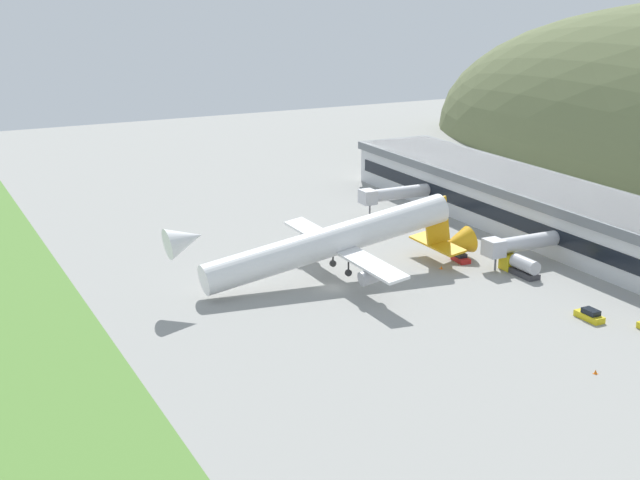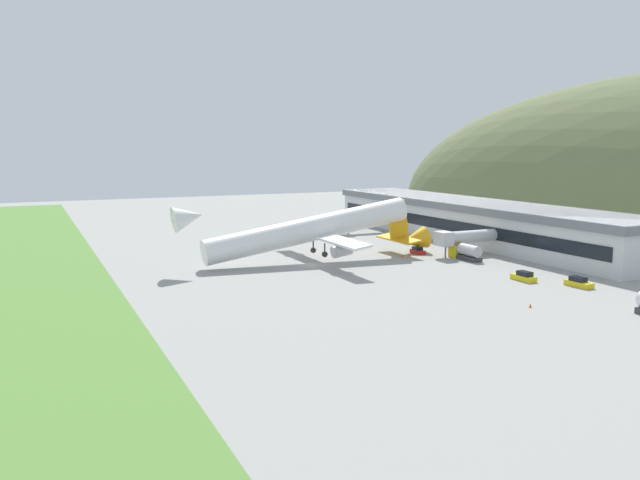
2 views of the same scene
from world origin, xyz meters
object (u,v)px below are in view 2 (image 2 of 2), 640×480
(jetway_1, at_px, (463,237))
(box_truck, at_px, (466,252))
(cargo_airplane, at_px, (314,230))
(service_car_0, at_px, (579,283))
(traffic_cone_1, at_px, (402,256))
(service_car_1, at_px, (418,251))
(traffic_cone_0, at_px, (530,306))
(terminal_building, at_px, (472,218))
(jetway_0, at_px, (366,218))
(service_car_2, at_px, (524,277))

(jetway_1, height_order, box_truck, jetway_1)
(cargo_airplane, bearing_deg, service_car_0, 36.52)
(service_car_0, distance_m, traffic_cone_1, 37.75)
(service_car_0, bearing_deg, box_truck, -178.39)
(cargo_airplane, height_order, service_car_0, cargo_airplane)
(service_car_1, relative_size, traffic_cone_0, 6.68)
(jetway_1, relative_size, service_car_1, 3.75)
(jetway_1, bearing_deg, service_car_1, -132.55)
(terminal_building, distance_m, traffic_cone_1, 32.85)
(terminal_building, xyz_separation_m, service_car_0, (50.01, -18.45, -4.71))
(jetway_0, relative_size, service_car_2, 3.47)
(service_car_0, height_order, traffic_cone_0, service_car_0)
(cargo_airplane, xyz_separation_m, service_car_1, (1.68, 23.73, -5.61))
(service_car_0, height_order, service_car_1, service_car_0)
(terminal_building, bearing_deg, traffic_cone_0, -31.90)
(jetway_1, xyz_separation_m, cargo_airplane, (-8.08, -30.69, 2.23))
(terminal_building, xyz_separation_m, jetway_1, (18.41, -17.13, -1.40))
(terminal_building, height_order, cargo_airplane, cargo_airplane)
(service_car_2, relative_size, traffic_cone_1, 7.91)
(jetway_0, bearing_deg, service_car_2, -4.77)
(service_car_0, bearing_deg, service_car_2, -146.99)
(service_car_1, bearing_deg, service_car_0, 8.46)
(service_car_1, bearing_deg, terminal_building, 116.49)
(cargo_airplane, relative_size, box_truck, 6.74)
(jetway_0, xyz_separation_m, cargo_airplane, (31.98, -29.95, 2.23))
(jetway_0, relative_size, box_truck, 1.95)
(service_car_0, bearing_deg, jetway_1, 177.62)
(jetway_1, xyz_separation_m, service_car_2, (24.23, -6.11, -3.30))
(jetway_0, height_order, service_car_0, jetway_0)
(service_car_0, xyz_separation_m, service_car_2, (-7.37, -4.79, 0.01))
(traffic_cone_0, bearing_deg, cargo_airplane, -164.93)
(jetway_1, relative_size, service_car_0, 3.13)
(traffic_cone_1, bearing_deg, service_car_1, 109.52)
(service_car_1, distance_m, traffic_cone_0, 46.14)
(service_car_0, relative_size, service_car_1, 1.20)
(service_car_0, xyz_separation_m, box_truck, (-28.08, -0.79, 0.84))
(cargo_airplane, height_order, traffic_cone_0, cargo_airplane)
(service_car_1, relative_size, service_car_2, 0.84)
(service_car_0, height_order, box_truck, box_truck)
(terminal_building, distance_m, jetway_1, 25.18)
(box_truck, bearing_deg, jetway_1, 149.14)
(service_car_1, bearing_deg, traffic_cone_0, -14.08)
(service_car_2, distance_m, box_truck, 21.11)
(service_car_2, bearing_deg, jetway_0, 175.23)
(cargo_airplane, relative_size, service_car_1, 14.22)
(cargo_airplane, height_order, service_car_2, cargo_airplane)
(service_car_2, height_order, traffic_cone_1, service_car_2)
(terminal_building, xyz_separation_m, cargo_airplane, (10.33, -47.83, 0.83))
(jetway_0, bearing_deg, cargo_airplane, -43.13)
(terminal_building, relative_size, service_car_2, 22.24)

